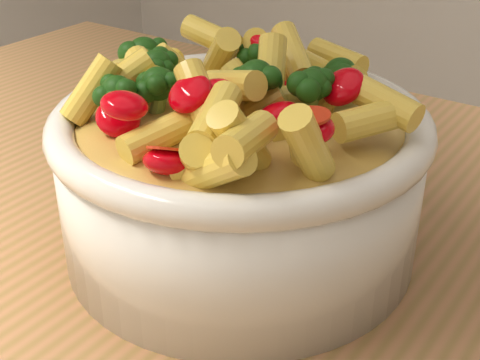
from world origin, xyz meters
The scene contains 2 objects.
serving_bowl centered at (-0.07, 0.04, 0.95)m, with size 0.25×0.25×0.11m.
pasta_salad centered at (-0.07, 0.04, 1.02)m, with size 0.20×0.20×0.04m.
Camera 1 is at (0.16, -0.28, 1.17)m, focal length 50.00 mm.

